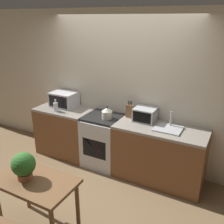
# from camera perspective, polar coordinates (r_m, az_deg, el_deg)

# --- Properties ---
(ground_plane) EXTENTS (16.00, 16.00, 0.00)m
(ground_plane) POSITION_cam_1_polar(r_m,az_deg,el_deg) (3.91, -6.14, -18.14)
(ground_plane) COLOR brown
(wall_back) EXTENTS (10.00, 0.06, 2.60)m
(wall_back) POSITION_cam_1_polar(r_m,az_deg,el_deg) (4.25, 2.33, 5.10)
(wall_back) COLOR beige
(wall_back) RESTS_ON ground_plane
(counter_left_run) EXTENTS (1.02, 0.62, 0.90)m
(counter_left_run) POSITION_cam_1_polar(r_m,az_deg,el_deg) (4.79, -10.52, -4.26)
(counter_left_run) COLOR brown
(counter_left_run) RESTS_ON ground_plane
(counter_right_run) EXTENTS (1.39, 0.62, 0.90)m
(counter_right_run) POSITION_cam_1_polar(r_m,az_deg,el_deg) (4.02, 10.66, -9.44)
(counter_right_run) COLOR brown
(counter_right_run) RESTS_ON ground_plane
(stove_range) EXTENTS (0.61, 0.62, 0.90)m
(stove_range) POSITION_cam_1_polar(r_m,az_deg,el_deg) (4.37, -2.00, -6.51)
(stove_range) COLOR silver
(stove_range) RESTS_ON ground_plane
(kettle) EXTENTS (0.17, 0.17, 0.21)m
(kettle) POSITION_cam_1_polar(r_m,az_deg,el_deg) (4.06, -1.17, -0.26)
(kettle) COLOR beige
(kettle) RESTS_ON stove_range
(microwave) EXTENTS (0.46, 0.36, 0.27)m
(microwave) POSITION_cam_1_polar(r_m,az_deg,el_deg) (4.70, -10.92, 2.87)
(microwave) COLOR silver
(microwave) RESTS_ON counter_left_run
(bottle) EXTENTS (0.08, 0.08, 0.22)m
(bottle) POSITION_cam_1_polar(r_m,az_deg,el_deg) (4.49, -12.73, 1.21)
(bottle) COLOR silver
(bottle) RESTS_ON counter_left_run
(knife_block) EXTENTS (0.11, 0.07, 0.29)m
(knife_block) POSITION_cam_1_polar(r_m,az_deg,el_deg) (4.10, 4.08, 0.22)
(knife_block) COLOR brown
(knife_block) RESTS_ON counter_right_run
(toaster_oven) EXTENTS (0.34, 0.29, 0.22)m
(toaster_oven) POSITION_cam_1_polar(r_m,az_deg,el_deg) (3.99, 7.56, -0.60)
(toaster_oven) COLOR #ADAFB5
(toaster_oven) RESTS_ON counter_right_run
(sink_basin) EXTENTS (0.40, 0.34, 0.24)m
(sink_basin) POSITION_cam_1_polar(r_m,az_deg,el_deg) (3.79, 12.72, -3.61)
(sink_basin) COLOR #ADAFB5
(sink_basin) RESTS_ON counter_right_run
(dining_table) EXTENTS (0.96, 0.56, 0.72)m
(dining_table) POSITION_cam_1_polar(r_m,az_deg,el_deg) (3.13, -17.07, -16.20)
(dining_table) COLOR brown
(dining_table) RESTS_ON ground_plane
(potted_plant) EXTENTS (0.27, 0.27, 0.32)m
(potted_plant) POSITION_cam_1_polar(r_m,az_deg,el_deg) (3.03, -19.56, -11.42)
(potted_plant) COLOR #9E5B3D
(potted_plant) RESTS_ON dining_table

